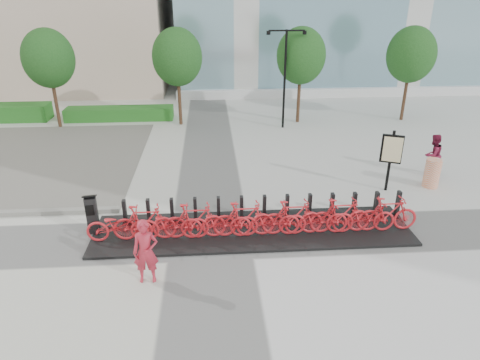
{
  "coord_description": "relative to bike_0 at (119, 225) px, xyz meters",
  "views": [
    {
      "loc": [
        0.09,
        -10.97,
        6.76
      ],
      "look_at": [
        1.0,
        1.5,
        1.2
      ],
      "focal_mm": 32.0,
      "sensor_mm": 36.0,
      "label": 1
    }
  ],
  "objects": [
    {
      "name": "tree_1",
      "position": [
        1.1,
        12.05,
        3.01
      ],
      "size": [
        2.6,
        2.6,
        5.1
      ],
      "color": "brown",
      "rests_on": "ground"
    },
    {
      "name": "bike_10",
      "position": [
        7.2,
        0.0,
        0.0
      ],
      "size": [
        1.89,
        0.66,
        0.99
      ],
      "primitive_type": "imported",
      "rotation": [
        0.0,
        0.0,
        1.57
      ],
      "color": "red",
      "rests_on": "dock_pad"
    },
    {
      "name": "worker_red",
      "position": [
        1.01,
        -1.86,
        0.28
      ],
      "size": [
        0.64,
        0.43,
        1.71
      ],
      "primitive_type": "imported",
      "rotation": [
        0.0,
        0.0,
        0.03
      ],
      "color": "#B52335",
      "rests_on": "ground"
    },
    {
      "name": "bike_9",
      "position": [
        6.48,
        0.0,
        0.05
      ],
      "size": [
        1.84,
        0.52,
        1.1
      ],
      "primitive_type": "imported",
      "rotation": [
        0.0,
        0.0,
        1.57
      ],
      "color": "red",
      "rests_on": "dock_pad"
    },
    {
      "name": "bike_8",
      "position": [
        5.76,
        0.0,
        0.0
      ],
      "size": [
        1.89,
        0.66,
        0.99
      ],
      "primitive_type": "imported",
      "rotation": [
        0.0,
        0.0,
        1.57
      ],
      "color": "red",
      "rests_on": "dock_pad"
    },
    {
      "name": "tree_3",
      "position": [
        13.6,
        12.05,
        3.01
      ],
      "size": [
        2.6,
        2.6,
        5.1
      ],
      "color": "brown",
      "rests_on": "ground"
    },
    {
      "name": "dock_rail_posts",
      "position": [
        4.32,
        0.82,
        -0.07
      ],
      "size": [
        8.74,
        0.5,
        0.85
      ],
      "primitive_type": null,
      "color": "black",
      "rests_on": "dock_pad"
    },
    {
      "name": "map_sign",
      "position": [
        9.11,
        2.95,
        0.93
      ],
      "size": [
        0.73,
        0.4,
        2.28
      ],
      "rotation": [
        0.0,
        0.0,
        -0.41
      ],
      "color": "black",
      "rests_on": "ground"
    },
    {
      "name": "pedestrian",
      "position": [
        11.4,
        4.23,
        0.26
      ],
      "size": [
        1.01,
        0.92,
        1.68
      ],
      "primitive_type": "imported",
      "rotation": [
        0.0,
        0.0,
        3.57
      ],
      "color": "maroon",
      "rests_on": "ground"
    },
    {
      "name": "construction_barrel",
      "position": [
        10.88,
        3.12,
        -0.03
      ],
      "size": [
        0.63,
        0.63,
        1.09
      ],
      "primitive_type": "cylinder",
      "rotation": [
        0.0,
        0.0,
        -0.11
      ],
      "color": "#FA5711",
      "rests_on": "ground"
    },
    {
      "name": "bike_0",
      "position": [
        0.0,
        0.0,
        0.0
      ],
      "size": [
        1.89,
        0.66,
        0.99
      ],
      "primitive_type": "imported",
      "rotation": [
        0.0,
        0.0,
        1.57
      ],
      "color": "red",
      "rests_on": "dock_pad"
    },
    {
      "name": "tree_2",
      "position": [
        7.6,
        12.05,
        3.01
      ],
      "size": [
        2.6,
        2.6,
        5.1
      ],
      "color": "brown",
      "rests_on": "ground"
    },
    {
      "name": "kiosk",
      "position": [
        -0.88,
        0.54,
        0.11
      ],
      "size": [
        0.43,
        0.38,
        1.27
      ],
      "rotation": [
        0.0,
        0.0,
        0.15
      ],
      "color": "black",
      "rests_on": "dock_pad"
    },
    {
      "name": "bike_5",
      "position": [
        3.6,
        0.0,
        0.05
      ],
      "size": [
        1.84,
        0.52,
        1.1
      ],
      "primitive_type": "imported",
      "rotation": [
        0.0,
        0.0,
        1.57
      ],
      "color": "red",
      "rests_on": "dock_pad"
    },
    {
      "name": "bike_4",
      "position": [
        2.88,
        0.0,
        0.0
      ],
      "size": [
        1.89,
        0.66,
        0.99
      ],
      "primitive_type": "imported",
      "rotation": [
        0.0,
        0.0,
        1.57
      ],
      "color": "red",
      "rests_on": "dock_pad"
    },
    {
      "name": "bike_7",
      "position": [
        5.04,
        0.0,
        0.05
      ],
      "size": [
        1.84,
        0.52,
        1.1
      ],
      "primitive_type": "imported",
      "rotation": [
        0.0,
        0.0,
        1.57
      ],
      "color": "red",
      "rests_on": "dock_pad"
    },
    {
      "name": "bike_6",
      "position": [
        4.32,
        0.0,
        0.0
      ],
      "size": [
        1.89,
        0.66,
        0.99
      ],
      "primitive_type": "imported",
      "rotation": [
        0.0,
        0.0,
        1.57
      ],
      "color": "red",
      "rests_on": "dock_pad"
    },
    {
      "name": "bike_11",
      "position": [
        7.92,
        0.0,
        0.05
      ],
      "size": [
        1.84,
        0.52,
        1.1
      ],
      "primitive_type": "imported",
      "rotation": [
        0.0,
        0.0,
        1.57
      ],
      "color": "red",
      "rests_on": "dock_pad"
    },
    {
      "name": "tree_0",
      "position": [
        -5.4,
        12.05,
        3.01
      ],
      "size": [
        2.6,
        2.6,
        5.1
      ],
      "color": "brown",
      "rests_on": "ground"
    },
    {
      "name": "hedge_b",
      "position": [
        -2.4,
        13.25,
        -0.23
      ],
      "size": [
        6.0,
        1.2,
        0.7
      ],
      "primitive_type": "cube",
      "color": "#266F1D",
      "rests_on": "ground"
    },
    {
      "name": "bike_2",
      "position": [
        1.44,
        0.0,
        0.0
      ],
      "size": [
        1.89,
        0.66,
        0.99
      ],
      "primitive_type": "imported",
      "rotation": [
        0.0,
        0.0,
        1.57
      ],
      "color": "red",
      "rests_on": "dock_pad"
    },
    {
      "name": "ground",
      "position": [
        2.6,
        0.05,
        -0.58
      ],
      "size": [
        120.0,
        120.0,
        0.0
      ],
      "primitive_type": "plane",
      "color": "silver"
    },
    {
      "name": "dock_pad",
      "position": [
        3.9,
        0.35,
        -0.54
      ],
      "size": [
        9.6,
        2.4,
        0.08
      ],
      "primitive_type": "cube",
      "color": "black",
      "rests_on": "ground"
    },
    {
      "name": "streetlamp",
      "position": [
        6.6,
        11.05,
        2.56
      ],
      "size": [
        2.0,
        0.2,
        5.0
      ],
      "color": "black",
      "rests_on": "ground"
    },
    {
      "name": "bike_1",
      "position": [
        0.72,
        0.0,
        0.05
      ],
      "size": [
        1.84,
        0.52,
        1.1
      ],
      "primitive_type": "imported",
      "rotation": [
        0.0,
        0.0,
        1.57
      ],
      "color": "red",
      "rests_on": "dock_pad"
    },
    {
      "name": "bike_3",
      "position": [
        2.16,
        0.0,
        0.05
      ],
      "size": [
        1.84,
        0.52,
        1.1
      ],
      "primitive_type": "imported",
      "rotation": [
        0.0,
        0.0,
        1.57
      ],
      "color": "red",
      "rests_on": "dock_pad"
    }
  ]
}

